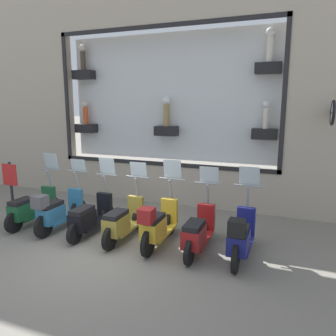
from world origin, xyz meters
TOP-DOWN VIEW (x-y plane):
  - ground_plane at (0.00, 0.00)m, footprint 120.00×120.00m
  - building_facade at (3.60, -0.00)m, footprint 1.21×36.00m
  - scooter_navy_0 at (0.53, -2.77)m, footprint 1.81×0.61m
  - scooter_red_1 at (0.59, -1.91)m, footprint 1.80×0.61m
  - scooter_yellow_2 at (0.54, -1.06)m, footprint 1.81×0.60m
  - scooter_olive_3 at (0.59, -0.21)m, footprint 1.80×0.60m
  - scooter_black_4 at (0.59, 0.64)m, footprint 1.79×0.60m
  - scooter_teal_5 at (0.53, 1.50)m, footprint 1.81×0.60m
  - scooter_green_6 at (0.59, 2.35)m, footprint 1.80×0.61m
  - shop_sign_post at (0.75, 3.12)m, footprint 0.36×0.45m

SIDE VIEW (x-z plane):
  - ground_plane at x=0.00m, z-range 0.00..0.00m
  - scooter_black_4 at x=0.59m, z-range -0.41..1.25m
  - scooter_red_1 at x=0.59m, z-range -0.38..1.24m
  - scooter_olive_3 at x=0.59m, z-range -0.38..1.23m
  - scooter_green_6 at x=0.59m, z-range -0.41..1.27m
  - scooter_teal_5 at x=0.53m, z-range -0.31..1.26m
  - scooter_navy_0 at x=0.53m, z-range -0.35..1.32m
  - scooter_yellow_2 at x=0.54m, z-range -0.37..1.35m
  - shop_sign_post at x=0.75m, z-range 0.05..1.55m
  - building_facade at x=3.60m, z-range 0.10..9.07m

